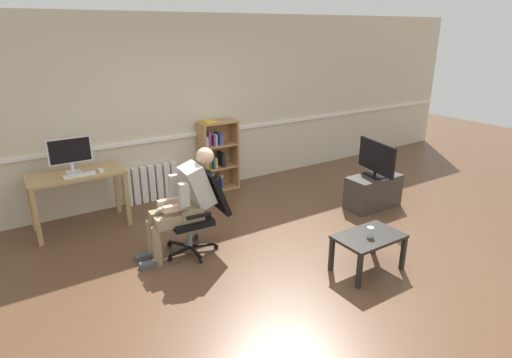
% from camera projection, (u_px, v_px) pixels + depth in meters
% --- Properties ---
extents(ground_plane, '(18.00, 18.00, 0.00)m').
position_uv_depth(ground_plane, '(286.00, 261.00, 4.79)').
color(ground_plane, brown).
extents(back_wall, '(12.00, 0.13, 2.70)m').
position_uv_depth(back_wall, '(183.00, 107.00, 6.43)').
color(back_wall, beige).
rests_on(back_wall, ground_plane).
extents(computer_desk, '(1.16, 0.56, 0.76)m').
position_uv_depth(computer_desk, '(77.00, 182.00, 5.39)').
color(computer_desk, tan).
rests_on(computer_desk, ground_plane).
extents(imac_monitor, '(0.53, 0.14, 0.44)m').
position_uv_depth(imac_monitor, '(70.00, 152.00, 5.32)').
color(imac_monitor, silver).
rests_on(imac_monitor, computer_desk).
extents(keyboard, '(0.38, 0.12, 0.02)m').
position_uv_depth(keyboard, '(80.00, 175.00, 5.25)').
color(keyboard, white).
rests_on(keyboard, computer_desk).
extents(computer_mouse, '(0.06, 0.10, 0.03)m').
position_uv_depth(computer_mouse, '(101.00, 170.00, 5.40)').
color(computer_mouse, white).
rests_on(computer_mouse, computer_desk).
extents(bookshelf, '(0.61, 0.29, 1.14)m').
position_uv_depth(bookshelf, '(216.00, 157.00, 6.76)').
color(bookshelf, '#AD7F4C').
rests_on(bookshelf, ground_plane).
extents(radiator, '(0.81, 0.08, 0.56)m').
position_uv_depth(radiator, '(152.00, 183.00, 6.38)').
color(radiator, white).
rests_on(radiator, ground_plane).
extents(office_chair, '(0.78, 0.62, 0.98)m').
position_uv_depth(office_chair, '(200.00, 208.00, 4.89)').
color(office_chair, black).
rests_on(office_chair, ground_plane).
extents(person_seated, '(0.97, 0.40, 1.23)m').
position_uv_depth(person_seated, '(185.00, 201.00, 4.76)').
color(person_seated, '#937F60').
rests_on(person_seated, ground_plane).
extents(tv_stand, '(0.81, 0.40, 0.48)m').
position_uv_depth(tv_stand, '(373.00, 192.00, 6.17)').
color(tv_stand, '#3D3833').
rests_on(tv_stand, ground_plane).
extents(tv_screen, '(0.26, 0.77, 0.51)m').
position_uv_depth(tv_screen, '(376.00, 158.00, 6.00)').
color(tv_screen, black).
rests_on(tv_screen, tv_stand).
extents(coffee_table, '(0.72, 0.47, 0.41)m').
position_uv_depth(coffee_table, '(369.00, 240.00, 4.51)').
color(coffee_table, black).
rests_on(coffee_table, ground_plane).
extents(drinking_glass, '(0.07, 0.07, 0.11)m').
position_uv_depth(drinking_glass, '(370.00, 232.00, 4.44)').
color(drinking_glass, silver).
rests_on(drinking_glass, coffee_table).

